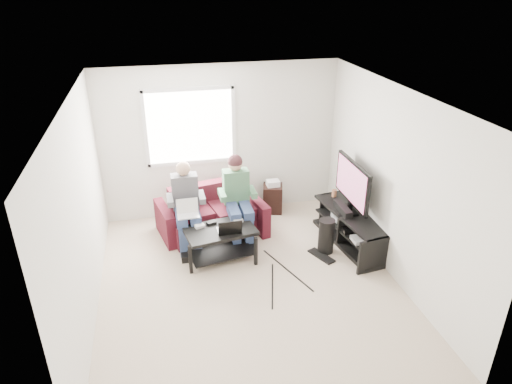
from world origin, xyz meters
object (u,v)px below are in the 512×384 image
at_px(coffee_table, 220,237).
at_px(end_table, 273,197).
at_px(tv_stand, 351,230).
at_px(sofa, 211,216).
at_px(tv, 352,184).
at_px(subwoofer, 326,236).

xyz_separation_m(coffee_table, end_table, (1.14, 1.29, -0.10)).
xyz_separation_m(tv_stand, end_table, (-0.91, 1.33, 0.03)).
bearing_deg(sofa, tv, -20.08).
bearing_deg(sofa, subwoofer, -31.53).
height_order(sofa, tv, tv).
bearing_deg(coffee_table, sofa, 91.70).
distance_m(coffee_table, end_table, 1.73).
xyz_separation_m(sofa, subwoofer, (1.62, -0.99, -0.02)).
height_order(sofa, coffee_table, sofa).
height_order(subwoofer, end_table, end_table).
bearing_deg(coffee_table, end_table, 48.48).
xyz_separation_m(coffee_table, subwoofer, (1.59, -0.17, -0.10)).
relative_size(coffee_table, end_table, 1.83).
height_order(tv_stand, subwoofer, subwoofer).
xyz_separation_m(coffee_table, tv, (2.05, 0.06, 0.62)).
relative_size(sofa, tv_stand, 1.09).
relative_size(coffee_table, subwoofer, 2.01).
height_order(sofa, tv_stand, sofa).
relative_size(sofa, coffee_table, 1.65).
height_order(tv_stand, tv, tv).
bearing_deg(tv, coffee_table, -178.32).
height_order(sofa, end_table, sofa).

